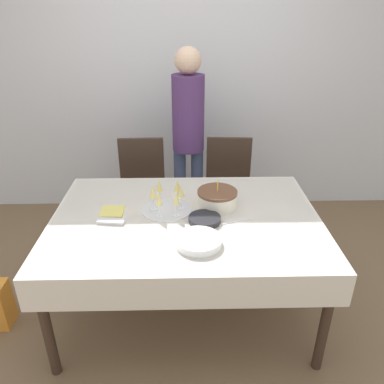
% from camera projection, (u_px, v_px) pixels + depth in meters
% --- Properties ---
extents(ground_plane, '(12.00, 12.00, 0.00)m').
position_uv_depth(ground_plane, '(186.00, 306.00, 2.76)').
color(ground_plane, brown).
extents(wall_back, '(8.00, 0.05, 2.70)m').
position_uv_depth(wall_back, '(184.00, 79.00, 3.63)').
color(wall_back, silver).
rests_on(wall_back, ground_plane).
extents(dining_table, '(1.73, 1.22, 0.76)m').
position_uv_depth(dining_table, '(186.00, 230.00, 2.47)').
color(dining_table, silver).
rests_on(dining_table, ground_plane).
extents(dining_chair_far_left, '(0.43, 0.43, 0.95)m').
position_uv_depth(dining_chair_far_left, '(142.00, 188.00, 3.36)').
color(dining_chair_far_left, '#38281E').
rests_on(dining_chair_far_left, ground_plane).
extents(dining_chair_far_right, '(0.45, 0.45, 0.95)m').
position_uv_depth(dining_chair_far_right, '(228.00, 187.00, 3.37)').
color(dining_chair_far_right, '#38281E').
rests_on(dining_chair_far_right, ground_plane).
extents(birthday_cake, '(0.27, 0.27, 0.19)m').
position_uv_depth(birthday_cake, '(217.00, 199.00, 2.52)').
color(birthday_cake, silver).
rests_on(birthday_cake, dining_table).
extents(champagne_tray, '(0.34, 0.34, 0.18)m').
position_uv_depth(champagne_tray, '(167.00, 199.00, 2.47)').
color(champagne_tray, silver).
rests_on(champagne_tray, dining_table).
extents(plate_stack_main, '(0.27, 0.27, 0.04)m').
position_uv_depth(plate_stack_main, '(198.00, 241.00, 2.13)').
color(plate_stack_main, white).
rests_on(plate_stack_main, dining_table).
extents(plate_stack_dessert, '(0.20, 0.20, 0.03)m').
position_uv_depth(plate_stack_dessert, '(205.00, 219.00, 2.36)').
color(plate_stack_dessert, black).
rests_on(plate_stack_dessert, dining_table).
extents(cake_knife, '(0.29, 0.12, 0.00)m').
position_uv_depth(cake_knife, '(228.00, 223.00, 2.35)').
color(cake_knife, silver).
rests_on(cake_knife, dining_table).
extents(fork_pile, '(0.18, 0.08, 0.02)m').
position_uv_depth(fork_pile, '(111.00, 221.00, 2.35)').
color(fork_pile, silver).
rests_on(fork_pile, dining_table).
extents(napkin_pile, '(0.15, 0.15, 0.01)m').
position_uv_depth(napkin_pile, '(112.00, 212.00, 2.47)').
color(napkin_pile, '#E0D166').
rests_on(napkin_pile, dining_table).
extents(person_standing, '(0.28, 0.28, 1.70)m').
position_uv_depth(person_standing, '(188.00, 127.00, 3.29)').
color(person_standing, '#3F4C72').
rests_on(person_standing, ground_plane).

